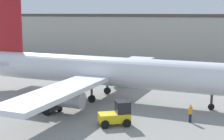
# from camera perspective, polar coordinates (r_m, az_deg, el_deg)

# --- Properties ---
(ground_plane) EXTENTS (400.00, 400.00, 0.00)m
(ground_plane) POSITION_cam_1_polar(r_m,az_deg,el_deg) (43.12, 0.00, -4.89)
(ground_plane) COLOR gray
(terminal_building) EXTENTS (88.71, 14.12, 10.37)m
(terminal_building) POSITION_cam_1_polar(r_m,az_deg,el_deg) (85.69, 7.17, 5.79)
(terminal_building) COLOR #ADA89E
(terminal_building) RESTS_ON ground_plane
(airplane) EXTENTS (40.39, 35.85, 12.68)m
(airplane) POSITION_cam_1_polar(r_m,az_deg,el_deg) (42.81, -1.34, -0.15)
(airplane) COLOR white
(airplane) RESTS_ON ground_plane
(ground_crew_worker) EXTENTS (0.40, 0.40, 1.80)m
(ground_crew_worker) POSITION_cam_1_polar(r_m,az_deg,el_deg) (34.97, 12.89, -6.98)
(ground_crew_worker) COLOR #1E2338
(ground_crew_worker) RESTS_ON ground_plane
(baggage_tug) EXTENTS (3.45, 3.23, 2.36)m
(baggage_tug) POSITION_cam_1_polar(r_m,az_deg,el_deg) (33.30, 0.83, -7.37)
(baggage_tug) COLOR yellow
(baggage_tug) RESTS_ON ground_plane
(belt_loader_truck) EXTENTS (2.89, 2.61, 2.03)m
(belt_loader_truck) POSITION_cam_1_polar(r_m,az_deg,el_deg) (38.03, -10.49, -5.53)
(belt_loader_truck) COLOR #2D2D33
(belt_loader_truck) RESTS_ON ground_plane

